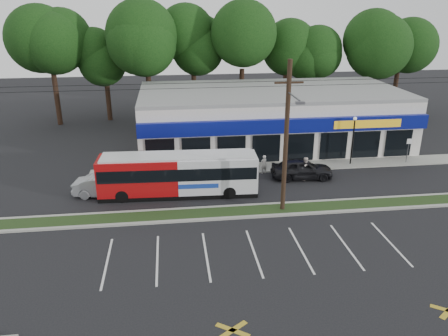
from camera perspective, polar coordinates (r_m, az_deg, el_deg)
ground at (r=28.45m, az=2.22°, el=-6.74°), size 120.00×120.00×0.00m
grass_strip at (r=29.30m, az=1.90°, el=-5.73°), size 40.00×1.60×0.12m
curb_south at (r=28.55m, az=2.17°, el=-6.47°), size 40.00×0.25×0.14m
curb_north at (r=30.04m, az=1.65°, el=-4.99°), size 40.00×0.25×0.14m
sidewalk at (r=37.46m, az=7.55°, el=0.20°), size 32.00×2.20×0.10m
strip_mall at (r=43.20m, az=6.09°, el=6.70°), size 25.00×12.55×5.30m
utility_pole at (r=27.83m, az=7.85°, el=4.48°), size 50.00×2.77×10.00m
lamp_post at (r=38.40m, az=16.53°, el=4.15°), size 0.30×0.30×4.25m
sign_post at (r=40.77m, az=22.96°, el=2.65°), size 0.45×0.10×2.23m
tree_line at (r=51.71m, az=2.06°, el=15.64°), size 46.76×6.76×11.83m
metrobus at (r=31.54m, az=-5.98°, el=-0.74°), size 11.42×2.87×3.05m
car_dark at (r=35.08m, az=10.12°, el=-0.07°), size 4.94×2.28×1.64m
car_silver at (r=32.54m, az=-15.06°, el=-2.27°), size 4.91×2.36×1.55m
pedestrian_a at (r=35.68m, az=5.22°, el=0.48°), size 0.66×0.54×1.57m
pedestrian_b at (r=34.74m, az=10.50°, el=-0.09°), size 1.05×0.90×1.88m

